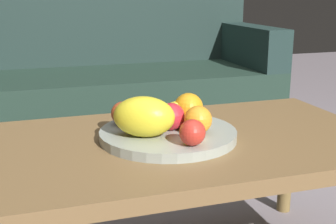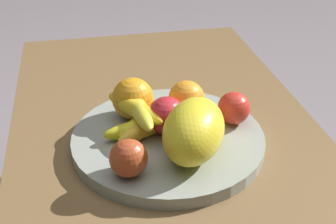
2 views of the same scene
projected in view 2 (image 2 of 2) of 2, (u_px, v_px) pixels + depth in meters
coffee_table at (168, 152)px, 0.96m from camera, size 1.10×0.63×0.43m
fruit_bowl at (168, 140)px, 0.89m from camera, size 0.37×0.37×0.03m
melon_large_front at (194, 131)px, 0.80m from camera, size 0.19×0.17×0.10m
orange_front at (186, 99)px, 0.93m from camera, size 0.07×0.07×0.07m
orange_left at (133, 98)px, 0.92m from camera, size 0.08×0.08×0.08m
apple_front at (166, 116)px, 0.87m from camera, size 0.07×0.07×0.07m
apple_left at (234, 108)px, 0.90m from camera, size 0.06×0.06×0.06m
apple_right at (128, 158)px, 0.76m from camera, size 0.06×0.06×0.06m
banana_bunch at (142, 118)px, 0.88m from camera, size 0.16×0.16×0.06m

